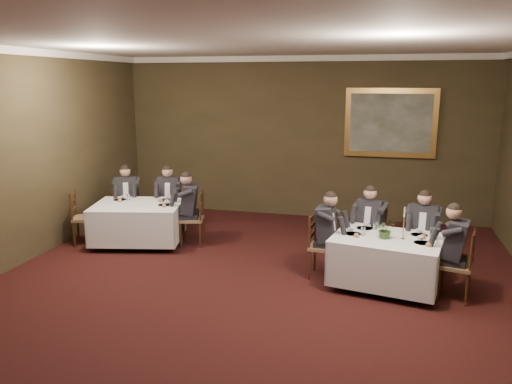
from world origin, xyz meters
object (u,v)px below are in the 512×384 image
at_px(chair_sec_endright, 192,229).
at_px(painting, 390,123).
at_px(table_main, 386,258).
at_px(chair_sec_backright, 170,217).
at_px(chair_main_endright, 455,279).
at_px(chair_main_backright, 421,256).
at_px(diner_main_endright, 456,263).
at_px(diner_main_backright, 422,242).
at_px(centerpiece, 386,228).
at_px(diner_sec_backright, 170,207).
at_px(candlestick, 404,227).
at_px(chair_main_backleft, 370,249).
at_px(diner_main_endleft, 324,245).
at_px(diner_sec_endright, 191,218).
at_px(chair_main_endleft, 323,259).
at_px(diner_sec_backleft, 128,206).
at_px(chair_sec_backleft, 128,217).
at_px(chair_sec_endleft, 85,228).
at_px(diner_main_backleft, 370,236).
at_px(table_second, 138,220).

xyz_separation_m(chair_sec_endright, painting, (3.47, 2.46, 1.84)).
height_order(table_main, chair_sec_backright, chair_sec_backright).
bearing_deg(chair_main_endright, chair_main_backright, 37.56).
relative_size(diner_main_endright, chair_sec_endright, 1.35).
xyz_separation_m(diner_main_backright, chair_sec_backright, (-4.76, 1.14, -0.23)).
bearing_deg(centerpiece, diner_main_backright, 51.98).
xyz_separation_m(diner_sec_backright, candlestick, (4.43, -1.83, 0.43)).
relative_size(diner_main_backright, diner_main_endright, 1.00).
height_order(chair_main_backleft, chair_main_backright, same).
bearing_deg(diner_main_endleft, diner_sec_endright, -106.31).
distance_m(chair_main_backright, painting, 3.50).
xyz_separation_m(chair_main_endleft, chair_main_endright, (1.89, -0.36, 0.00)).
bearing_deg(chair_sec_endright, diner_sec_backleft, 60.07).
relative_size(chair_sec_backleft, chair_sec_endright, 1.00).
xyz_separation_m(diner_sec_backleft, diner_sec_endright, (1.56, -0.48, 0.00)).
bearing_deg(chair_sec_endleft, diner_main_endright, 59.24).
bearing_deg(chair_main_endright, diner_main_endleft, 92.19).
bearing_deg(diner_main_backleft, chair_sec_backleft, 11.69).
relative_size(diner_main_backleft, chair_sec_backleft, 1.35).
bearing_deg(chair_sec_backleft, diner_sec_backright, 169.43).
distance_m(table_second, diner_main_endleft, 3.60).
xyz_separation_m(diner_main_endleft, chair_sec_backleft, (-4.12, 1.46, -0.23)).
distance_m(chair_main_backright, chair_sec_endleft, 5.98).
height_order(diner_main_backright, diner_sec_endright, same).
height_order(candlestick, painting, painting).
relative_size(chair_main_backright, chair_sec_endright, 1.00).
relative_size(chair_main_backleft, diner_sec_backright, 0.74).
distance_m(diner_sec_backleft, candlestick, 5.53).
xyz_separation_m(diner_main_backright, diner_sec_endright, (-4.03, 0.47, 0.00)).
xyz_separation_m(table_second, diner_sec_endright, (0.97, 0.21, 0.06)).
distance_m(chair_sec_endright, painting, 4.64).
bearing_deg(chair_main_endleft, table_second, -97.64).
bearing_deg(diner_main_endleft, chair_main_endright, 83.70).
height_order(diner_main_backleft, painting, painting).
xyz_separation_m(diner_main_endright, diner_sec_endright, (-4.42, 1.32, 0.00)).
relative_size(chair_sec_endleft, centerpiece, 3.39).
bearing_deg(chair_main_backright, centerpiece, 64.07).
bearing_deg(diner_main_endleft, table_main, 83.72).
xyz_separation_m(diner_main_backleft, chair_sec_backleft, (-4.79, 0.81, -0.23)).
distance_m(chair_sec_endright, centerpiece, 3.70).
height_order(chair_sec_backleft, diner_sec_backright, diner_sec_backright).
bearing_deg(chair_main_backleft, diner_main_backleft, 90.00).
relative_size(chair_main_backleft, centerpiece, 3.39).
bearing_deg(diner_sec_endright, diner_sec_backleft, 59.86).
bearing_deg(chair_sec_endright, chair_main_backleft, -108.49).
relative_size(diner_main_backright, painting, 0.72).
xyz_separation_m(chair_main_endleft, chair_sec_endleft, (-4.49, 0.54, 0.00)).
distance_m(chair_sec_backleft, candlestick, 5.56).
height_order(chair_main_backleft, chair_sec_endleft, same).
relative_size(chair_main_backright, chair_main_endleft, 1.00).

